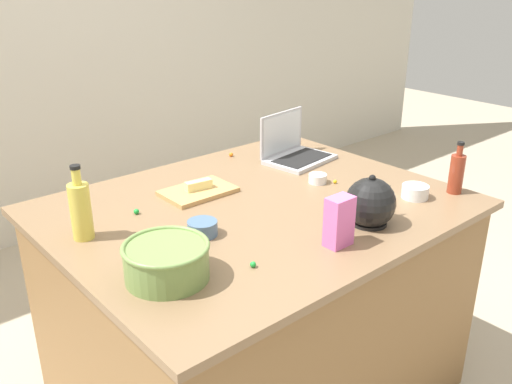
% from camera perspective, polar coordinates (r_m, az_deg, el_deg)
% --- Properties ---
extents(wall_back, '(8.00, 0.10, 2.60)m').
position_cam_1_polar(wall_back, '(3.86, -21.91, 14.16)').
color(wall_back, beige).
rests_on(wall_back, ground).
extents(island_counter, '(1.52, 1.22, 0.90)m').
position_cam_1_polar(island_counter, '(2.34, 0.00, -11.36)').
color(island_counter, olive).
rests_on(island_counter, ground).
extents(laptop, '(0.34, 0.27, 0.22)m').
position_cam_1_polar(laptop, '(2.60, 3.94, 4.34)').
color(laptop, '#B7B7BC').
rests_on(laptop, island_counter).
extents(mixing_bowl_large, '(0.26, 0.26, 0.11)m').
position_cam_1_polar(mixing_bowl_large, '(1.63, -9.26, -7.02)').
color(mixing_bowl_large, '#72934C').
rests_on(mixing_bowl_large, island_counter).
extents(bottle_soy, '(0.06, 0.06, 0.21)m').
position_cam_1_polar(bottle_soy, '(2.34, 20.07, 1.90)').
color(bottle_soy, maroon).
rests_on(bottle_soy, island_counter).
extents(bottle_oil, '(0.07, 0.07, 0.26)m').
position_cam_1_polar(bottle_oil, '(1.91, -17.71, -1.74)').
color(bottle_oil, '#DBC64C').
rests_on(bottle_oil, island_counter).
extents(kettle, '(0.21, 0.18, 0.20)m').
position_cam_1_polar(kettle, '(1.97, 11.77, -1.15)').
color(kettle, black).
rests_on(kettle, island_counter).
extents(cutting_board, '(0.28, 0.19, 0.02)m').
position_cam_1_polar(cutting_board, '(2.23, -6.02, 0.07)').
color(cutting_board, tan).
rests_on(cutting_board, island_counter).
extents(butter_stick_left, '(0.11, 0.05, 0.04)m').
position_cam_1_polar(butter_stick_left, '(2.22, -5.98, 0.73)').
color(butter_stick_left, '#F4E58C').
rests_on(butter_stick_left, cutting_board).
extents(ramekin_small, '(0.08, 0.08, 0.04)m').
position_cam_1_polar(ramekin_small, '(2.34, 6.32, 1.43)').
color(ramekin_small, white).
rests_on(ramekin_small, island_counter).
extents(ramekin_medium, '(0.10, 0.10, 0.05)m').
position_cam_1_polar(ramekin_medium, '(2.26, 16.16, 0.03)').
color(ramekin_medium, white).
rests_on(ramekin_medium, island_counter).
extents(ramekin_wide, '(0.10, 0.10, 0.05)m').
position_cam_1_polar(ramekin_wide, '(1.88, -5.57, -3.75)').
color(ramekin_wide, slate).
rests_on(ramekin_wide, island_counter).
extents(candy_bag, '(0.09, 0.06, 0.17)m').
position_cam_1_polar(candy_bag, '(1.80, 8.61, -3.04)').
color(candy_bag, pink).
rests_on(candy_bag, island_counter).
extents(candy_0, '(0.02, 0.02, 0.02)m').
position_cam_1_polar(candy_0, '(1.69, -0.31, -7.52)').
color(candy_0, green).
rests_on(candy_0, island_counter).
extents(candy_1, '(0.02, 0.02, 0.02)m').
position_cam_1_polar(candy_1, '(2.34, 8.20, 1.07)').
color(candy_1, yellow).
rests_on(candy_1, island_counter).
extents(candy_2, '(0.02, 0.02, 0.02)m').
position_cam_1_polar(candy_2, '(2.82, 3.80, 4.97)').
color(candy_2, orange).
rests_on(candy_2, island_counter).
extents(candy_3, '(0.02, 0.02, 0.02)m').
position_cam_1_polar(candy_3, '(2.08, -12.29, -1.99)').
color(candy_3, green).
rests_on(candy_3, island_counter).
extents(candy_4, '(0.02, 0.02, 0.02)m').
position_cam_1_polar(candy_4, '(2.65, -2.60, 3.89)').
color(candy_4, orange).
rests_on(candy_4, island_counter).
extents(candy_5, '(0.02, 0.02, 0.02)m').
position_cam_1_polar(candy_5, '(1.95, -5.14, -3.28)').
color(candy_5, red).
rests_on(candy_5, island_counter).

